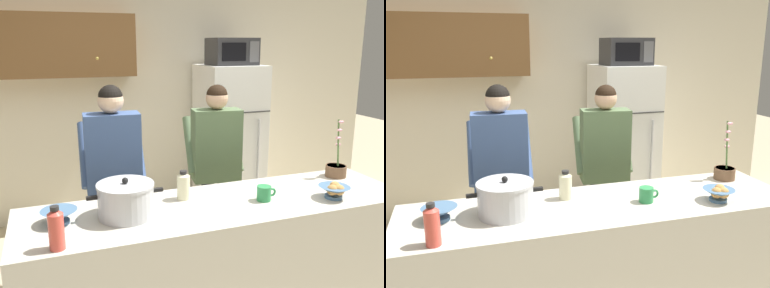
% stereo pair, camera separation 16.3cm
% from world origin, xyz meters
% --- Properties ---
extents(back_wall_unit, '(6.00, 0.48, 2.60)m').
position_xyz_m(back_wall_unit, '(-0.23, 2.26, 1.41)').
color(back_wall_unit, beige).
rests_on(back_wall_unit, ground).
extents(kitchen_island, '(2.47, 0.68, 0.92)m').
position_xyz_m(kitchen_island, '(0.00, 0.00, 0.46)').
color(kitchen_island, beige).
rests_on(kitchen_island, ground).
extents(refrigerator, '(0.64, 0.68, 1.66)m').
position_xyz_m(refrigerator, '(0.91, 1.85, 0.83)').
color(refrigerator, white).
rests_on(refrigerator, ground).
extents(microwave, '(0.48, 0.37, 0.28)m').
position_xyz_m(microwave, '(0.91, 1.83, 1.80)').
color(microwave, '#2D2D30').
rests_on(microwave, refrigerator).
extents(person_near_pot, '(0.51, 0.43, 1.60)m').
position_xyz_m(person_near_pot, '(-0.54, 0.78, 0.99)').
color(person_near_pot, '#726656').
rests_on(person_near_pot, ground).
extents(person_by_sink, '(0.52, 0.46, 1.56)m').
position_xyz_m(person_by_sink, '(0.33, 0.87, 0.97)').
color(person_by_sink, black).
rests_on(person_by_sink, ground).
extents(cooking_pot, '(0.44, 0.33, 0.23)m').
position_xyz_m(cooking_pot, '(-0.60, 0.01, 1.02)').
color(cooking_pot, silver).
rests_on(cooking_pot, kitchen_island).
extents(coffee_mug, '(0.13, 0.09, 0.10)m').
position_xyz_m(coffee_mug, '(0.27, -0.05, 0.97)').
color(coffee_mug, '#2D8C4C').
rests_on(coffee_mug, kitchen_island).
extents(bread_bowl, '(0.20, 0.20, 0.10)m').
position_xyz_m(bread_bowl, '(0.71, -0.17, 0.97)').
color(bread_bowl, '#4C7299').
rests_on(bread_bowl, kitchen_island).
extents(empty_bowl, '(0.20, 0.20, 0.08)m').
position_xyz_m(empty_bowl, '(-0.97, 0.03, 0.97)').
color(empty_bowl, '#4C7299').
rests_on(empty_bowl, kitchen_island).
extents(bottle_near_edge, '(0.08, 0.08, 0.19)m').
position_xyz_m(bottle_near_edge, '(-0.20, 0.15, 1.01)').
color(bottle_near_edge, beige).
rests_on(bottle_near_edge, kitchen_island).
extents(bottle_mid_counter, '(0.08, 0.08, 0.22)m').
position_xyz_m(bottle_mid_counter, '(-0.99, -0.27, 1.03)').
color(bottle_mid_counter, '#D84C3F').
rests_on(bottle_mid_counter, kitchen_island).
extents(potted_orchid, '(0.15, 0.15, 0.43)m').
position_xyz_m(potted_orchid, '(1.01, 0.19, 0.98)').
color(potted_orchid, brown).
rests_on(potted_orchid, kitchen_island).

